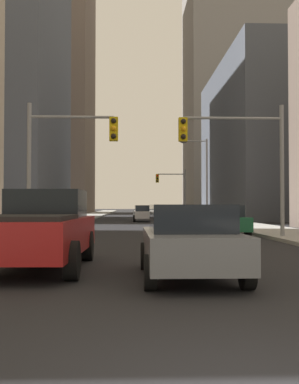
{
  "coord_description": "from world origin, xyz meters",
  "views": [
    {
      "loc": [
        -1.17,
        -3.42,
        1.5
      ],
      "look_at": [
        0.0,
        25.32,
        2.33
      ],
      "focal_mm": 44.05,
      "sensor_mm": 36.0,
      "label": 1
    }
  ],
  "objects_px": {
    "sedan_grey": "(190,241)",
    "traffic_signal_near_left": "(68,147)",
    "sedan_green": "(223,221)",
    "sedan_silver": "(143,213)",
    "traffic_signal_near_right": "(237,147)",
    "traffic_signal_far_right": "(172,185)",
    "pickup_truck_red": "(41,229)",
    "sedan_maroon": "(190,215)",
    "sedan_white": "(182,214)"
  },
  "relations": [
    {
      "from": "sedan_grey",
      "to": "traffic_signal_near_left",
      "type": "distance_m",
      "value": 12.2
    },
    {
      "from": "sedan_green",
      "to": "sedan_silver",
      "type": "distance_m",
      "value": 21.64
    },
    {
      "from": "traffic_signal_near_right",
      "to": "traffic_signal_far_right",
      "type": "relative_size",
      "value": 1.0
    },
    {
      "from": "sedan_grey",
      "to": "traffic_signal_far_right",
      "type": "xyz_separation_m",
      "value": [
        3.98,
        48.55,
        3.27
      ]
    },
    {
      "from": "sedan_silver",
      "to": "traffic_signal_near_right",
      "type": "xyz_separation_m",
      "value": [
        3.5,
        -23.27,
        3.31
      ]
    },
    {
      "from": "pickup_truck_red",
      "to": "sedan_grey",
      "type": "relative_size",
      "value": 1.3
    },
    {
      "from": "sedan_maroon",
      "to": "traffic_signal_near_right",
      "type": "height_order",
      "value": "traffic_signal_near_right"
    },
    {
      "from": "traffic_signal_far_right",
      "to": "sedan_maroon",
      "type": "bearing_deg",
      "value": -91.86
    },
    {
      "from": "pickup_truck_red",
      "to": "sedan_green",
      "type": "relative_size",
      "value": 1.29
    },
    {
      "from": "sedan_maroon",
      "to": "traffic_signal_near_left",
      "type": "distance_m",
      "value": 16.24
    },
    {
      "from": "sedan_grey",
      "to": "sedan_silver",
      "type": "relative_size",
      "value": 0.99
    },
    {
      "from": "sedan_silver",
      "to": "sedan_white",
      "type": "xyz_separation_m",
      "value": [
        3.35,
        -2.73,
        0.0
      ]
    },
    {
      "from": "traffic_signal_far_right",
      "to": "sedan_silver",
      "type": "bearing_deg",
      "value": -105.61
    },
    {
      "from": "sedan_green",
      "to": "sedan_white",
      "type": "bearing_deg",
      "value": 89.74
    },
    {
      "from": "sedan_white",
      "to": "traffic_signal_far_right",
      "type": "relative_size",
      "value": 0.7
    },
    {
      "from": "sedan_silver",
      "to": "traffic_signal_near_left",
      "type": "height_order",
      "value": "traffic_signal_near_left"
    },
    {
      "from": "sedan_grey",
      "to": "sedan_green",
      "type": "relative_size",
      "value": 0.99
    },
    {
      "from": "sedan_grey",
      "to": "traffic_signal_near_right",
      "type": "height_order",
      "value": "traffic_signal_near_right"
    },
    {
      "from": "sedan_maroon",
      "to": "traffic_signal_near_left",
      "type": "height_order",
      "value": "traffic_signal_near_left"
    },
    {
      "from": "pickup_truck_red",
      "to": "traffic_signal_near_left",
      "type": "distance_m",
      "value": 9.88
    },
    {
      "from": "sedan_grey",
      "to": "traffic_signal_near_left",
      "type": "relative_size",
      "value": 0.7
    },
    {
      "from": "pickup_truck_red",
      "to": "sedan_silver",
      "type": "bearing_deg",
      "value": 84.13
    },
    {
      "from": "sedan_green",
      "to": "sedan_maroon",
      "type": "bearing_deg",
      "value": 90.23
    },
    {
      "from": "sedan_maroon",
      "to": "sedan_grey",
      "type": "bearing_deg",
      "value": -97.28
    },
    {
      "from": "traffic_signal_near_left",
      "to": "sedan_maroon",
      "type": "bearing_deg",
      "value": 63.16
    },
    {
      "from": "sedan_silver",
      "to": "sedan_grey",
      "type": "bearing_deg",
      "value": -90.02
    },
    {
      "from": "pickup_truck_red",
      "to": "sedan_maroon",
      "type": "xyz_separation_m",
      "value": [
        6.57,
        23.55,
        -0.16
      ]
    },
    {
      "from": "sedan_maroon",
      "to": "traffic_signal_far_right",
      "type": "height_order",
      "value": "traffic_signal_far_right"
    },
    {
      "from": "traffic_signal_far_right",
      "to": "sedan_grey",
      "type": "bearing_deg",
      "value": -94.69
    },
    {
      "from": "sedan_maroon",
      "to": "sedan_green",
      "type": "bearing_deg",
      "value": -89.77
    },
    {
      "from": "sedan_white",
      "to": "traffic_signal_near_left",
      "type": "height_order",
      "value": "traffic_signal_near_left"
    },
    {
      "from": "traffic_signal_near_right",
      "to": "traffic_signal_far_right",
      "type": "bearing_deg",
      "value": 89.28
    },
    {
      "from": "sedan_grey",
      "to": "sedan_green",
      "type": "height_order",
      "value": "same"
    },
    {
      "from": "sedan_white",
      "to": "traffic_signal_near_right",
      "type": "relative_size",
      "value": 0.7
    },
    {
      "from": "sedan_green",
      "to": "sedan_maroon",
      "type": "height_order",
      "value": "same"
    },
    {
      "from": "traffic_signal_near_left",
      "to": "traffic_signal_near_right",
      "type": "bearing_deg",
      "value": 0.0
    },
    {
      "from": "traffic_signal_near_left",
      "to": "sedan_silver",
      "type": "bearing_deg",
      "value": 80.33
    },
    {
      "from": "pickup_truck_red",
      "to": "sedan_white",
      "type": "distance_m",
      "value": 30.65
    },
    {
      "from": "traffic_signal_near_left",
      "to": "traffic_signal_near_right",
      "type": "distance_m",
      "value": 7.47
    },
    {
      "from": "sedan_white",
      "to": "traffic_signal_near_right",
      "type": "xyz_separation_m",
      "value": [
        0.15,
        -20.54,
        3.31
      ]
    },
    {
      "from": "pickup_truck_red",
      "to": "sedan_maroon",
      "type": "bearing_deg",
      "value": 74.41
    },
    {
      "from": "sedan_green",
      "to": "sedan_grey",
      "type": "bearing_deg",
      "value": -104.2
    },
    {
      "from": "pickup_truck_red",
      "to": "traffic_signal_near_left",
      "type": "bearing_deg",
      "value": 93.72
    },
    {
      "from": "sedan_grey",
      "to": "sedan_maroon",
      "type": "relative_size",
      "value": 1.0
    },
    {
      "from": "sedan_silver",
      "to": "traffic_signal_near_left",
      "type": "xyz_separation_m",
      "value": [
        -3.97,
        -23.27,
        3.28
      ]
    },
    {
      "from": "sedan_grey",
      "to": "traffic_signal_near_right",
      "type": "distance_m",
      "value": 12.07
    },
    {
      "from": "sedan_grey",
      "to": "sedan_white",
      "type": "bearing_deg",
      "value": 83.93
    },
    {
      "from": "sedan_grey",
      "to": "sedan_green",
      "type": "bearing_deg",
      "value": 75.8
    },
    {
      "from": "sedan_green",
      "to": "traffic_signal_near_right",
      "type": "distance_m",
      "value": 3.82
    },
    {
      "from": "sedan_silver",
      "to": "sedan_maroon",
      "type": "bearing_deg",
      "value": -70.52
    }
  ]
}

